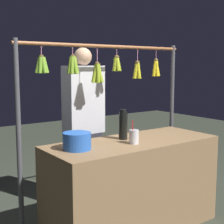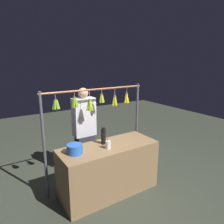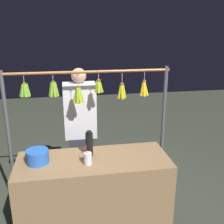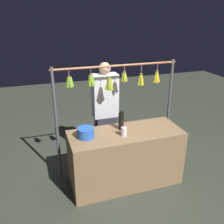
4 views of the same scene
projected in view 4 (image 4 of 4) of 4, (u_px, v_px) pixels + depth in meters
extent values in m
plane|color=#383E31|center=(125.00, 181.00, 3.81)|extent=(12.00, 12.00, 0.00)
cube|color=olive|center=(125.00, 157.00, 3.65)|extent=(1.61, 0.64, 0.84)
cylinder|color=#4C4C51|center=(168.00, 112.00, 4.11)|extent=(0.04, 0.04, 1.74)
cylinder|color=#4C4C51|center=(57.00, 127.00, 3.58)|extent=(0.04, 0.04, 1.74)
cylinder|color=#9E6038|center=(117.00, 66.00, 3.53)|extent=(1.88, 0.03, 0.03)
torus|color=black|center=(158.00, 64.00, 3.72)|extent=(0.04, 0.01, 0.04)
cylinder|color=pink|center=(157.00, 68.00, 3.75)|extent=(0.01, 0.01, 0.11)
sphere|color=brown|center=(157.00, 72.00, 3.77)|extent=(0.05, 0.05, 0.05)
cylinder|color=yellow|center=(156.00, 77.00, 3.79)|extent=(0.06, 0.04, 0.17)
cylinder|color=yellow|center=(157.00, 77.00, 3.78)|extent=(0.04, 0.06, 0.17)
cylinder|color=yellow|center=(158.00, 77.00, 3.80)|extent=(0.08, 0.04, 0.17)
cylinder|color=yellow|center=(156.00, 77.00, 3.81)|extent=(0.04, 0.07, 0.17)
torus|color=black|center=(142.00, 65.00, 3.65)|extent=(0.04, 0.01, 0.04)
cylinder|color=pink|center=(141.00, 70.00, 3.67)|extent=(0.01, 0.01, 0.14)
sphere|color=brown|center=(141.00, 75.00, 3.70)|extent=(0.05, 0.05, 0.05)
cylinder|color=gold|center=(140.00, 80.00, 3.73)|extent=(0.07, 0.04, 0.17)
cylinder|color=gold|center=(141.00, 80.00, 3.71)|extent=(0.04, 0.07, 0.17)
cylinder|color=gold|center=(142.00, 80.00, 3.74)|extent=(0.07, 0.04, 0.17)
cylinder|color=gold|center=(140.00, 80.00, 3.75)|extent=(0.04, 0.08, 0.17)
torus|color=black|center=(124.00, 66.00, 3.57)|extent=(0.04, 0.01, 0.04)
cylinder|color=pink|center=(124.00, 70.00, 3.59)|extent=(0.01, 0.01, 0.08)
sphere|color=brown|center=(124.00, 72.00, 3.60)|extent=(0.05, 0.05, 0.05)
cylinder|color=#A2B426|center=(123.00, 77.00, 3.62)|extent=(0.06, 0.04, 0.14)
cylinder|color=#A2B426|center=(125.00, 77.00, 3.61)|extent=(0.04, 0.07, 0.14)
cylinder|color=#A2B426|center=(125.00, 77.00, 3.63)|extent=(0.07, 0.04, 0.14)
cylinder|color=#A2B426|center=(124.00, 77.00, 3.65)|extent=(0.04, 0.07, 0.14)
torus|color=black|center=(109.00, 68.00, 3.50)|extent=(0.04, 0.01, 0.04)
cylinder|color=pink|center=(109.00, 73.00, 3.53)|extent=(0.01, 0.01, 0.15)
sphere|color=brown|center=(109.00, 78.00, 3.56)|extent=(0.05, 0.05, 0.05)
cylinder|color=#97B027|center=(107.00, 84.00, 3.59)|extent=(0.08, 0.04, 0.18)
cylinder|color=#97B027|center=(109.00, 85.00, 3.57)|extent=(0.05, 0.06, 0.18)
cylinder|color=#97B027|center=(110.00, 84.00, 3.58)|extent=(0.06, 0.08, 0.18)
cylinder|color=#97B027|center=(111.00, 84.00, 3.60)|extent=(0.07, 0.04, 0.18)
cylinder|color=#97B027|center=(109.00, 84.00, 3.62)|extent=(0.05, 0.07, 0.18)
cylinder|color=#97B027|center=(108.00, 84.00, 3.61)|extent=(0.05, 0.07, 0.18)
torus|color=black|center=(91.00, 69.00, 3.43)|extent=(0.04, 0.01, 0.04)
cylinder|color=pink|center=(91.00, 72.00, 3.44)|extent=(0.01, 0.01, 0.08)
sphere|color=brown|center=(91.00, 75.00, 3.46)|extent=(0.04, 0.04, 0.04)
cylinder|color=#7BA72A|center=(89.00, 81.00, 3.48)|extent=(0.06, 0.04, 0.16)
cylinder|color=#7BA72A|center=(90.00, 81.00, 3.46)|extent=(0.06, 0.06, 0.16)
cylinder|color=#7BA72A|center=(92.00, 81.00, 3.47)|extent=(0.04, 0.06, 0.16)
cylinder|color=#7BA72A|center=(93.00, 80.00, 3.49)|extent=(0.06, 0.04, 0.16)
cylinder|color=#7BA72A|center=(93.00, 80.00, 3.51)|extent=(0.06, 0.04, 0.16)
cylinder|color=#7BA72A|center=(91.00, 80.00, 3.51)|extent=(0.04, 0.05, 0.16)
cylinder|color=#7BA72A|center=(90.00, 80.00, 3.51)|extent=(0.05, 0.07, 0.16)
torus|color=black|center=(69.00, 70.00, 3.34)|extent=(0.04, 0.01, 0.04)
cylinder|color=pink|center=(69.00, 74.00, 3.36)|extent=(0.01, 0.01, 0.09)
sphere|color=brown|center=(69.00, 77.00, 3.37)|extent=(0.05, 0.05, 0.05)
cylinder|color=#71A32C|center=(67.00, 82.00, 3.39)|extent=(0.07, 0.04, 0.14)
cylinder|color=#71A32C|center=(68.00, 83.00, 3.38)|extent=(0.05, 0.05, 0.14)
cylinder|color=#71A32C|center=(70.00, 83.00, 3.38)|extent=(0.04, 0.07, 0.14)
cylinder|color=#71A32C|center=(72.00, 82.00, 3.39)|extent=(0.06, 0.05, 0.14)
cylinder|color=#71A32C|center=(71.00, 82.00, 3.42)|extent=(0.06, 0.04, 0.14)
cylinder|color=#71A32C|center=(70.00, 82.00, 3.43)|extent=(0.04, 0.07, 0.14)
cylinder|color=#71A32C|center=(68.00, 82.00, 3.42)|extent=(0.05, 0.06, 0.14)
cylinder|color=black|center=(121.00, 121.00, 3.54)|extent=(0.08, 0.08, 0.25)
cylinder|color=black|center=(121.00, 112.00, 3.48)|extent=(0.06, 0.06, 0.02)
cylinder|color=blue|center=(86.00, 133.00, 3.33)|extent=(0.23, 0.23, 0.14)
cylinder|color=silver|center=(124.00, 132.00, 3.38)|extent=(0.08, 0.08, 0.12)
cylinder|color=red|center=(123.00, 129.00, 3.36)|extent=(0.01, 0.03, 0.21)
cube|color=#2D2D38|center=(106.00, 137.00, 4.26)|extent=(0.32, 0.22, 0.81)
cube|color=silver|center=(105.00, 96.00, 3.98)|extent=(0.40, 0.22, 0.71)
sphere|color=tan|center=(105.00, 68.00, 3.81)|extent=(0.18, 0.18, 0.18)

